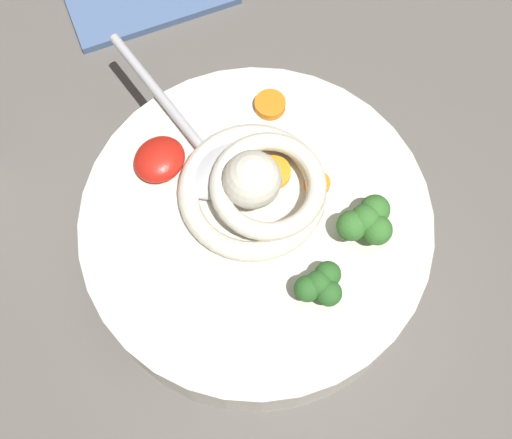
{
  "coord_description": "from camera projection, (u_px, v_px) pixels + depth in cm",
  "views": [
    {
      "loc": [
        -13.03,
        -14.81,
        60.49
      ],
      "look_at": [
        1.07,
        -1.59,
        10.61
      ],
      "focal_mm": 49.73,
      "sensor_mm": 36.0,
      "label": 1
    }
  ],
  "objects": [
    {
      "name": "broccoli_floret_beside_chili",
      "position": [
        367.0,
        221.0,
        0.51
      ],
      "size": [
        4.39,
        3.78,
        3.47
      ],
      "color": "#7A9E60",
      "rests_on": "soup_bowl"
    },
    {
      "name": "table_slab",
      "position": [
        234.0,
        252.0,
        0.62
      ],
      "size": [
        117.14,
        117.14,
        3.9
      ],
      "primitive_type": "cube",
      "color": "#5B5651",
      "rests_on": "ground"
    },
    {
      "name": "chili_sauce_dollop",
      "position": [
        159.0,
        159.0,
        0.54
      ],
      "size": [
        4.13,
        3.72,
        1.86
      ],
      "primitive_type": "ellipsoid",
      "color": "red",
      "rests_on": "soup_bowl"
    },
    {
      "name": "carrot_slice_beside_noodles",
      "position": [
        270.0,
        105.0,
        0.57
      ],
      "size": [
        2.5,
        2.5,
        0.8
      ],
      "primitive_type": "cylinder",
      "color": "orange",
      "rests_on": "soup_bowl"
    },
    {
      "name": "soup_spoon",
      "position": [
        209.0,
        156.0,
        0.55
      ],
      "size": [
        6.69,
        17.53,
        1.6
      ],
      "rotation": [
        0.0,
        0.0,
        1.39
      ],
      "color": "#B7B7BC",
      "rests_on": "soup_bowl"
    },
    {
      "name": "carrot_slice_center",
      "position": [
        274.0,
        173.0,
        0.55
      ],
      "size": [
        2.68,
        2.68,
        0.61
      ],
      "primitive_type": "cylinder",
      "color": "orange",
      "rests_on": "soup_bowl"
    },
    {
      "name": "noodle_pile",
      "position": [
        260.0,
        190.0,
        0.53
      ],
      "size": [
        12.43,
        12.18,
        5.0
      ],
      "color": "silver",
      "rests_on": "soup_bowl"
    },
    {
      "name": "broccoli_floret_near_spoon",
      "position": [
        321.0,
        285.0,
        0.5
      ],
      "size": [
        3.72,
        3.2,
        2.94
      ],
      "color": "#7A9E60",
      "rests_on": "soup_bowl"
    },
    {
      "name": "soup_bowl",
      "position": [
        256.0,
        234.0,
        0.57
      ],
      "size": [
        26.98,
        26.98,
        6.71
      ],
      "color": "silver",
      "rests_on": "table_slab"
    },
    {
      "name": "carrot_slice_rear",
      "position": [
        317.0,
        184.0,
        0.54
      ],
      "size": [
        2.04,
        2.04,
        0.52
      ],
      "primitive_type": "cylinder",
      "color": "orange",
      "rests_on": "soup_bowl"
    }
  ]
}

